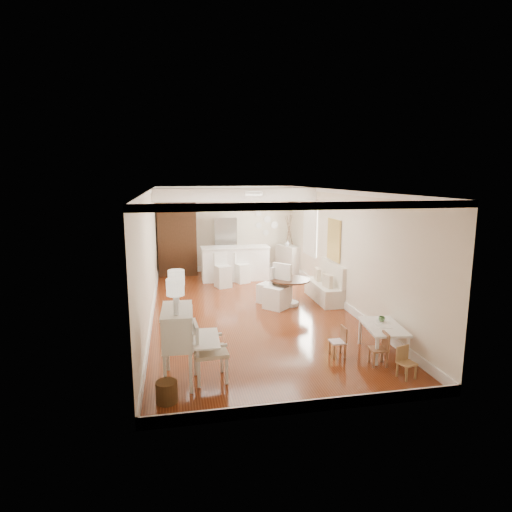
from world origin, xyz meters
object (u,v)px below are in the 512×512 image
object	(u,v)px
kids_table	(382,340)
breakfast_counter	(235,263)
bar_stool_right	(242,268)
pantry_cabinet	(177,239)
wicker_basket	(167,392)
bar_stool_left	(223,270)
sideboard	(289,259)
kids_chair_a	(378,349)
dining_table	(290,292)
secretary_bureau	(178,345)
gustavian_armchair	(210,351)
slip_chair_near	(277,287)
slip_chair_far	(269,284)
kids_chair_c	(407,363)
kids_chair_b	(338,341)
fridge	(237,245)

from	to	relation	value
kids_table	breakfast_counter	bearing A→B (deg)	106.46
kids_table	bar_stool_right	size ratio (longest dim) A/B	1.16
pantry_cabinet	breakfast_counter	bearing A→B (deg)	-32.43
wicker_basket	bar_stool_left	bearing A→B (deg)	76.21
kids_table	bar_stool_right	bearing A→B (deg)	106.02
bar_stool_right	sideboard	distance (m)	2.01
kids_chair_a	dining_table	size ratio (longest dim) A/B	0.59
secretary_bureau	wicker_basket	world-z (taller)	secretary_bureau
secretary_bureau	kids_table	xyz separation A→B (m)	(3.57, 0.37, -0.32)
kids_table	bar_stool_right	xyz separation A→B (m)	(-1.61, 5.61, 0.19)
breakfast_counter	gustavian_armchair	bearing A→B (deg)	-101.63
gustavian_armchair	breakfast_counter	world-z (taller)	breakfast_counter
dining_table	slip_chair_near	bearing A→B (deg)	-156.72
wicker_basket	dining_table	world-z (taller)	dining_table
secretary_bureau	bar_stool_right	distance (m)	6.29
dining_table	secretary_bureau	bearing A→B (deg)	-128.01
slip_chair_far	sideboard	distance (m)	3.49
kids_chair_a	kids_chair_c	bearing A→B (deg)	28.21
wicker_basket	slip_chair_far	size ratio (longest dim) A/B	0.32
slip_chair_far	sideboard	world-z (taller)	slip_chair_far
kids_chair_c	breakfast_counter	world-z (taller)	breakfast_counter
secretary_bureau	kids_chair_a	size ratio (longest dim) A/B	2.03
kids_chair_b	secretary_bureau	bearing A→B (deg)	-81.28
kids_chair_c	slip_chair_far	world-z (taller)	slip_chair_far
slip_chair_near	bar_stool_left	size ratio (longest dim) A/B	1.06
gustavian_armchair	sideboard	distance (m)	7.76
secretary_bureau	slip_chair_far	xyz separation A→B (m)	(2.28, 3.84, -0.11)
slip_chair_near	slip_chair_far	xyz separation A→B (m)	(-0.09, 0.50, -0.06)
dining_table	fridge	distance (m)	4.01
kids_chair_c	breakfast_counter	distance (m)	7.13
kids_chair_c	dining_table	size ratio (longest dim) A/B	0.52
kids_chair_b	slip_chair_near	distance (m)	2.95
secretary_bureau	kids_chair_a	bearing A→B (deg)	1.13
kids_chair_b	dining_table	distance (m)	3.07
dining_table	sideboard	distance (m)	3.67
gustavian_armchair	wicker_basket	bearing A→B (deg)	127.15
pantry_cabinet	kids_chair_c	bearing A→B (deg)	-67.04
dining_table	breakfast_counter	xyz separation A→B (m)	(-0.93, 2.85, 0.19)
kids_chair_a	kids_chair_b	size ratio (longest dim) A/B	1.07
slip_chair_far	fridge	xyz separation A→B (m)	(-0.28, 3.56, 0.43)
gustavian_armchair	slip_chair_near	size ratio (longest dim) A/B	0.90
kids_chair_c	bar_stool_left	bearing A→B (deg)	93.83
breakfast_counter	pantry_cabinet	world-z (taller)	pantry_cabinet
bar_stool_left	fridge	distance (m)	2.01
kids_chair_b	pantry_cabinet	xyz separation A→B (m)	(-2.65, 7.00, 0.88)
slip_chair_near	slip_chair_far	distance (m)	0.51
kids_table	sideboard	size ratio (longest dim) A/B	1.11
secretary_bureau	dining_table	distance (m)	4.44
kids_table	fridge	distance (m)	7.23
gustavian_armchair	wicker_basket	xyz separation A→B (m)	(-0.66, -0.57, -0.32)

